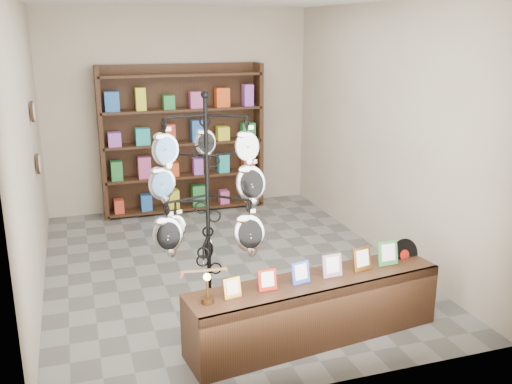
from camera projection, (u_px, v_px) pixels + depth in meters
ground at (224, 266)px, 6.71m from camera, size 5.00×5.00×0.00m
room_envelope at (221, 109)px, 6.20m from camera, size 5.00×5.00×5.00m
display_tree at (207, 196)px, 5.05m from camera, size 1.13×1.09×2.19m
front_shelf at (315, 309)px, 5.07m from camera, size 2.39×0.78×0.83m
back_shelving at (183, 144)px, 8.53m from camera, size 2.42×0.36×2.20m
wall_clocks at (35, 138)px, 6.44m from camera, size 0.03×0.24×0.84m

